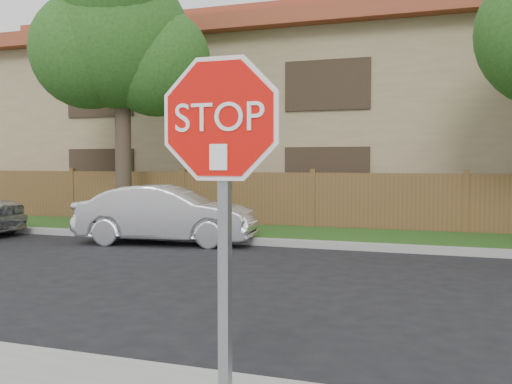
% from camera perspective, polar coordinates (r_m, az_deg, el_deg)
% --- Properties ---
extents(far_curb, '(70.00, 0.30, 0.15)m').
position_cam_1_polar(far_curb, '(12.95, 19.09, -5.38)').
color(far_curb, gray).
rests_on(far_curb, ground).
extents(grass_strip, '(70.00, 3.00, 0.12)m').
position_cam_1_polar(grass_strip, '(14.59, 19.22, -4.52)').
color(grass_strip, '#1E4714').
rests_on(grass_strip, ground).
extents(fence, '(70.00, 0.12, 1.60)m').
position_cam_1_polar(fence, '(16.11, 19.36, -1.19)').
color(fence, brown).
rests_on(fence, ground).
extents(apartment_building, '(35.20, 9.20, 7.20)m').
position_cam_1_polar(apartment_building, '(21.73, 19.70, 7.02)').
color(apartment_building, '#927C5A').
rests_on(apartment_building, ground).
extents(tree_left, '(4.80, 3.90, 7.78)m').
position_cam_1_polar(tree_left, '(17.27, -12.84, 13.91)').
color(tree_left, '#382B21').
rests_on(tree_left, ground).
extents(stop_sign, '(1.01, 0.13, 2.55)m').
position_cam_1_polar(stop_sign, '(3.48, -3.30, 1.68)').
color(stop_sign, gray).
rests_on(stop_sign, sidewalk_near).
extents(sedan_left, '(4.30, 2.11, 1.36)m').
position_cam_1_polar(sedan_left, '(14.04, -8.50, -2.14)').
color(sedan_left, silver).
rests_on(sedan_left, ground).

